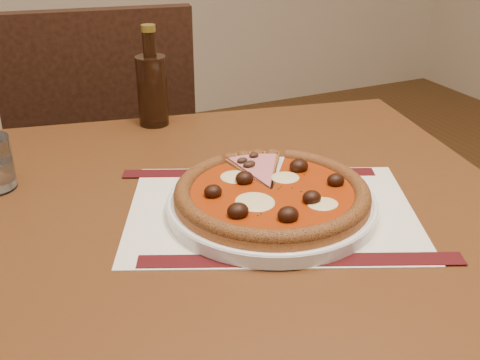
% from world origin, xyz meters
% --- Properties ---
extents(table, '(0.94, 0.94, 0.75)m').
position_xyz_m(table, '(0.04, 0.62, 0.65)').
color(table, brown).
rests_on(table, ground).
extents(chair_far, '(0.51, 0.51, 0.93)m').
position_xyz_m(chair_far, '(-0.01, 1.37, 0.53)').
color(chair_far, black).
rests_on(chair_far, ground).
extents(placemat, '(0.48, 0.42, 0.00)m').
position_xyz_m(placemat, '(0.06, 0.58, 0.75)').
color(placemat, silver).
rests_on(placemat, table).
extents(plate, '(0.29, 0.29, 0.02)m').
position_xyz_m(plate, '(0.06, 0.58, 0.76)').
color(plate, white).
rests_on(plate, placemat).
extents(pizza, '(0.27, 0.27, 0.04)m').
position_xyz_m(pizza, '(0.06, 0.58, 0.78)').
color(pizza, '#AF632A').
rests_on(pizza, plate).
extents(ham_slice, '(0.09, 0.14, 0.02)m').
position_xyz_m(ham_slice, '(0.09, 0.66, 0.78)').
color(ham_slice, '#AF632A').
rests_on(ham_slice, plate).
extents(bottle, '(0.06, 0.06, 0.19)m').
position_xyz_m(bottle, '(0.01, 0.99, 0.82)').
color(bottle, black).
rests_on(bottle, table).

